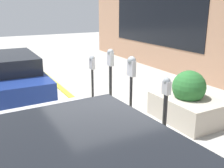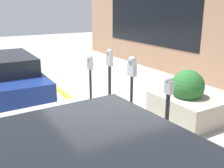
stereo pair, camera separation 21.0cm
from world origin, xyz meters
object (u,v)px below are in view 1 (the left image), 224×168
object	(u,v)px
parking_meter_middle	(110,71)
planter_box	(188,102)
parking_meter_second	(131,76)
parking_meter_nearest	(165,108)
parked_car_middle	(6,76)
parking_meter_fourth	(92,70)

from	to	relation	value
parking_meter_middle	planter_box	size ratio (longest dim) A/B	1.03
parking_meter_middle	planter_box	world-z (taller)	parking_meter_middle
parking_meter_second	planter_box	xyz separation A→B (m)	(-0.13, -1.47, -0.78)
parking_meter_nearest	parking_meter_second	bearing A→B (deg)	2.06
parked_car_middle	parking_meter_middle	bearing A→B (deg)	-136.82
parking_meter_second	parked_car_middle	bearing A→B (deg)	31.86
parking_meter_nearest	parked_car_middle	xyz separation A→B (m)	(4.22, 2.02, -0.17)
parked_car_middle	planter_box	bearing A→B (deg)	-132.86
parking_meter_nearest	parking_meter_middle	size ratio (longest dim) A/B	0.88
parking_meter_nearest	parked_car_middle	world-z (taller)	parking_meter_nearest
parking_meter_nearest	parked_car_middle	size ratio (longest dim) A/B	0.36
parking_meter_nearest	parked_car_middle	distance (m)	4.68
parking_meter_second	planter_box	world-z (taller)	parking_meter_second
parking_meter_fourth	parked_car_middle	world-z (taller)	parked_car_middle
parking_meter_fourth	planter_box	xyz separation A→B (m)	(-2.04, -1.45, -0.50)
parking_meter_nearest	parking_meter_fourth	world-z (taller)	parking_meter_nearest
parking_meter_fourth	parked_car_middle	distance (m)	2.38
parking_meter_nearest	parking_meter_middle	xyz separation A→B (m)	(1.98, -0.01, 0.22)
parking_meter_second	parking_meter_middle	distance (m)	0.96
planter_box	parked_car_middle	world-z (taller)	parked_car_middle
parking_meter_fourth	planter_box	distance (m)	2.56
parking_meter_middle	parked_car_middle	distance (m)	3.05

